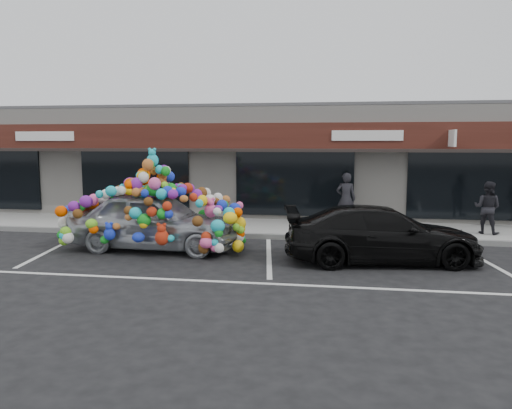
% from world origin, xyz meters
% --- Properties ---
extents(ground, '(90.00, 90.00, 0.00)m').
position_xyz_m(ground, '(0.00, 0.00, 0.00)').
color(ground, black).
rests_on(ground, ground).
extents(shop_building, '(24.00, 7.20, 4.31)m').
position_xyz_m(shop_building, '(0.00, 8.44, 2.16)').
color(shop_building, silver).
rests_on(shop_building, ground).
extents(sidewalk, '(26.00, 3.00, 0.15)m').
position_xyz_m(sidewalk, '(0.00, 4.00, 0.07)').
color(sidewalk, '#969691').
rests_on(sidewalk, ground).
extents(kerb, '(26.00, 0.18, 0.16)m').
position_xyz_m(kerb, '(0.00, 2.50, 0.07)').
color(kerb, slate).
rests_on(kerb, ground).
extents(parking_stripe_left, '(0.73, 4.37, 0.01)m').
position_xyz_m(parking_stripe_left, '(-3.20, 0.20, 0.00)').
color(parking_stripe_left, silver).
rests_on(parking_stripe_left, ground).
extents(parking_stripe_mid, '(0.73, 4.37, 0.01)m').
position_xyz_m(parking_stripe_mid, '(2.80, 0.20, 0.00)').
color(parking_stripe_mid, silver).
rests_on(parking_stripe_mid, ground).
extents(parking_stripe_right, '(0.73, 4.37, 0.01)m').
position_xyz_m(parking_stripe_right, '(8.20, 0.20, 0.00)').
color(parking_stripe_right, silver).
rests_on(parking_stripe_right, ground).
extents(lane_line, '(14.00, 0.12, 0.01)m').
position_xyz_m(lane_line, '(2.00, -2.30, 0.00)').
color(lane_line, silver).
rests_on(lane_line, ground).
extents(toy_car, '(3.33, 5.01, 2.88)m').
position_xyz_m(toy_car, '(-0.40, 0.54, 0.97)').
color(toy_car, gray).
rests_on(toy_car, ground).
extents(black_sedan, '(2.58, 4.97, 1.38)m').
position_xyz_m(black_sedan, '(5.60, 0.04, 0.69)').
color(black_sedan, black).
rests_on(black_sedan, ground).
extents(pedestrian_a, '(0.65, 0.43, 1.77)m').
position_xyz_m(pedestrian_a, '(4.81, 4.54, 1.04)').
color(pedestrian_a, black).
rests_on(pedestrian_a, sidewalk).
extents(pedestrian_b, '(0.98, 0.92, 1.60)m').
position_xyz_m(pedestrian_b, '(9.04, 3.64, 0.95)').
color(pedestrian_b, black).
rests_on(pedestrian_b, sidewalk).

